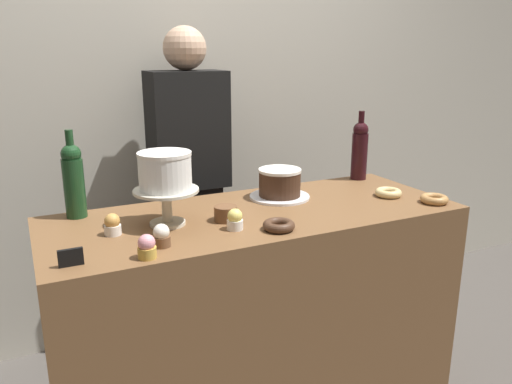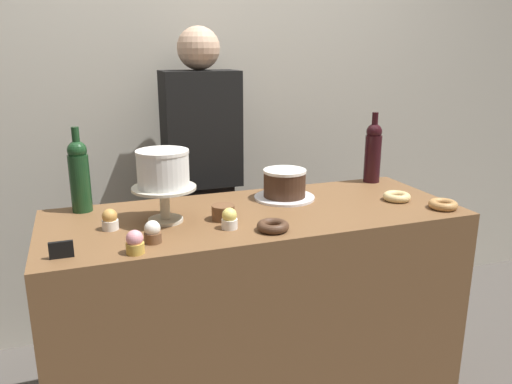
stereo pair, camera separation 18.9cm
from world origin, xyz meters
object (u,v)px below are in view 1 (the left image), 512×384
Objects in this scene: cake_stand_pedestal at (167,201)px; wine_bottle_green at (73,179)px; cupcake_vanilla at (161,236)px; price_sign_chalkboard at (71,257)px; cookie_stack at (226,213)px; cupcake_lemon at (235,220)px; donut_glazed at (388,193)px; barista_figure at (190,188)px; white_layer_cake at (165,171)px; cupcake_caramel at (112,225)px; chocolate_round_cake at (280,182)px; cupcake_strawberry at (147,247)px; wine_bottle_dark_red at (360,149)px; donut_maple at (434,199)px; donut_chocolate at (279,225)px.

wine_bottle_green is (-0.28, 0.23, 0.05)m from cake_stand_pedestal.
cupcake_vanilla reaches higher than price_sign_chalkboard.
wine_bottle_green is 3.87× the size of cookie_stack.
cupcake_lemon reaches higher than donut_glazed.
donut_glazed is 0.95m from barista_figure.
cupcake_lemon is 0.27m from cupcake_vanilla.
cookie_stack is at bearing -13.86° from white_layer_cake.
barista_figure reaches higher than cupcake_caramel.
chocolate_round_cake is 0.57m from barista_figure.
cookie_stack is 0.05× the size of barista_figure.
cupcake_strawberry is at bearing -161.12° from cupcake_lemon.
donut_glazed is at bearing -102.98° from wine_bottle_dark_red.
wine_bottle_dark_red reaches higher than cupcake_strawberry.
cupcake_caramel reaches higher than donut_maple.
chocolate_round_cake is at bearing 28.06° from cupcake_vanilla.
cake_stand_pedestal is 0.21m from cupcake_vanilla.
cake_stand_pedestal is at bearing -114.76° from barista_figure.
barista_figure is (0.29, 0.63, -0.14)m from cake_stand_pedestal.
cupcake_strawberry is at bearing -174.58° from donut_chocolate.
price_sign_chalkboard is (-0.35, -0.22, -0.17)m from white_layer_cake.
white_layer_cake is 2.50× the size of cupcake_vanilla.
donut_glazed is at bearing -3.50° from white_layer_cake.
donut_glazed is 0.19m from donut_maple.
barista_figure is at bearing 53.33° from cupcake_caramel.
wine_bottle_green and wine_bottle_dark_red have the same top height.
cake_stand_pedestal reaches higher than donut_chocolate.
donut_chocolate is at bearing -179.57° from donut_maple.
white_layer_cake reaches higher than cupcake_vanilla.
cupcake_vanilla is 0.88× the size of cookie_stack.
barista_figure is at bearing 53.25° from price_sign_chalkboard.
cupcake_strawberry is 0.21m from price_sign_chalkboard.
wine_bottle_green reaches higher than cupcake_lemon.
cookie_stack is at bearing 86.64° from cupcake_lemon.
white_layer_cake is 2.50× the size of cupcake_strawberry.
wine_bottle_green reaches higher than white_layer_cake.
white_layer_cake is 2.65× the size of price_sign_chalkboard.
cupcake_caramel is at bearing -168.67° from chocolate_round_cake.
cake_stand_pedestal is at bearing 62.27° from cupcake_strawberry.
wine_bottle_dark_red reaches higher than chocolate_round_cake.
white_layer_cake is 1.66× the size of donut_glazed.
donut_maple is (0.53, -0.34, -0.05)m from chocolate_round_cake.
cake_stand_pedestal is 0.30m from cupcake_strawberry.
cookie_stack is at bearing -151.17° from chocolate_round_cake.
white_layer_cake is 2.21× the size of cookie_stack.
chocolate_round_cake is 2.39× the size of cupcake_lemon.
barista_figure is at bearing 66.07° from cupcake_vanilla.
wine_bottle_green is at bearing 108.76° from cupcake_caramel.
cupcake_lemon is (-0.82, -0.39, -0.11)m from wine_bottle_dark_red.
barista_figure is (0.29, 0.63, -0.25)m from white_layer_cake.
chocolate_round_cake is 0.63m from donut_maple.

